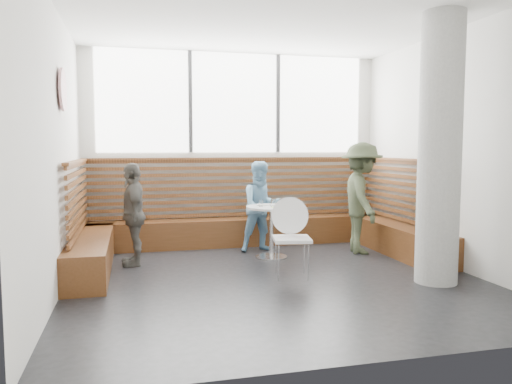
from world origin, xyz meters
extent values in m
cube|color=silver|center=(0.00, 0.00, 1.60)|extent=(5.00, 5.00, 3.20)
cube|color=black|center=(0.00, 0.00, 0.00)|extent=(5.00, 5.00, 0.01)
cube|color=white|center=(0.00, 0.00, 3.20)|extent=(5.00, 5.00, 0.01)
cube|color=white|center=(0.00, 2.48, 2.38)|extent=(4.50, 0.02, 1.65)
cube|color=#3F3F42|center=(-0.75, 2.46, 2.38)|extent=(0.06, 0.04, 1.65)
cube|color=#3F3F42|center=(0.75, 2.46, 2.38)|extent=(0.06, 0.04, 1.65)
cube|color=#4A2912|center=(0.00, 2.25, 0.23)|extent=(5.00, 0.50, 0.45)
cube|color=#4A2912|center=(-2.25, 1.25, 0.23)|extent=(0.50, 2.50, 0.45)
cube|color=#4A2912|center=(2.25, 1.25, 0.23)|extent=(0.50, 2.50, 0.45)
cube|color=#502C14|center=(0.00, 2.42, 0.95)|extent=(4.88, 0.08, 0.98)
cube|color=#502C14|center=(-2.42, 1.25, 0.95)|extent=(0.08, 2.38, 0.98)
cube|color=#502C14|center=(2.42, 1.25, 0.95)|extent=(0.08, 2.38, 0.98)
cylinder|color=gray|center=(1.85, -0.60, 1.60)|extent=(0.50, 0.50, 3.20)
cylinder|color=white|center=(-2.46, 0.40, 2.30)|extent=(0.03, 0.50, 0.50)
cylinder|color=silver|center=(0.28, 1.17, 0.01)|extent=(0.47, 0.47, 0.03)
cylinder|color=silver|center=(0.28, 1.17, 0.38)|extent=(0.07, 0.07, 0.74)
cylinder|color=#B7B7BA|center=(0.28, 1.17, 0.75)|extent=(0.75, 0.75, 0.03)
cube|color=white|center=(0.22, 0.03, 0.49)|extent=(0.46, 0.43, 0.04)
cylinder|color=white|center=(0.22, 0.23, 0.76)|extent=(0.48, 0.11, 0.47)
cylinder|color=silver|center=(0.04, -0.13, 0.23)|extent=(0.02, 0.02, 0.47)
cylinder|color=silver|center=(0.41, -0.13, 0.23)|extent=(0.02, 0.02, 0.47)
cylinder|color=silver|center=(0.04, 0.19, 0.23)|extent=(0.02, 0.02, 0.47)
cylinder|color=silver|center=(0.41, 0.19, 0.23)|extent=(0.02, 0.02, 0.47)
imported|color=#3A432C|center=(1.72, 1.19, 0.86)|extent=(0.85, 1.21, 1.71)
imported|color=#71A3C4|center=(0.25, 1.65, 0.71)|extent=(0.74, 0.60, 1.41)
imported|color=#514F49|center=(-1.70, 1.21, 0.71)|extent=(0.39, 0.85, 1.42)
cylinder|color=white|center=(0.18, 1.31, 0.78)|extent=(0.20, 0.20, 0.01)
cylinder|color=white|center=(0.38, 1.30, 0.78)|extent=(0.22, 0.22, 0.02)
cylinder|color=white|center=(0.11, 1.16, 0.82)|extent=(0.06, 0.06, 0.10)
cylinder|color=white|center=(0.28, 1.09, 0.83)|extent=(0.07, 0.07, 0.11)
cylinder|color=white|center=(0.44, 1.19, 0.82)|extent=(0.07, 0.07, 0.10)
cube|color=#A5C64C|center=(0.34, 1.01, 0.77)|extent=(0.24, 0.20, 0.00)
camera|label=1|loc=(-1.69, -5.83, 1.63)|focal=35.00mm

